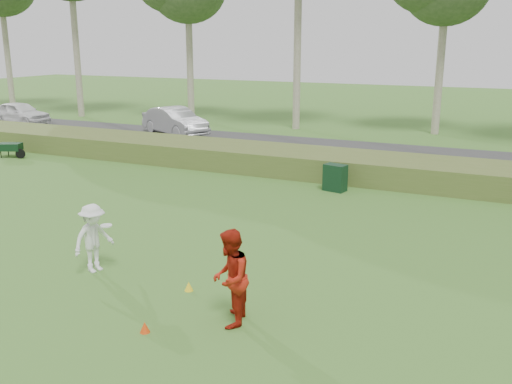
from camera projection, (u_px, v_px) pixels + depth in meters
The scene contains 11 objects.
ground at pixel (179, 294), 12.25m from camera, with size 120.00×120.00×0.00m, color #336722.
reed_strip at pixel (339, 165), 22.68m from camera, with size 80.00×3.00×0.90m, color #475C25.
park_road at pixel (369, 153), 27.18m from camera, with size 80.00×6.00×0.06m, color #2D2D2D.
player_white at pixel (93, 238), 13.27m from camera, with size 0.96×1.17×1.64m.
player_red at pixel (230, 278), 10.74m from camera, with size 0.92×0.72×1.90m, color #A61D0E.
cone_orange at pixel (145, 327), 10.63m from camera, with size 0.19×0.19×0.21m, color #DF3E0B.
cone_yellow at pixel (189, 286), 12.40m from camera, with size 0.19×0.19×0.21m, color yellow.
utility_cabinet at pixel (335, 178), 20.49m from camera, with size 0.78×0.48×0.97m, color black.
wheelbarrow at pixel (11, 147), 26.30m from camera, with size 1.40×0.96×0.66m.
car_left at pixel (20, 113), 36.17m from camera, with size 1.68×4.18×1.42m, color white.
car_mid at pixel (175, 121), 32.19m from camera, with size 1.63×4.66×1.54m, color #BBBCC0.
Camera 1 is at (6.20, -9.55, 5.30)m, focal length 40.00 mm.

